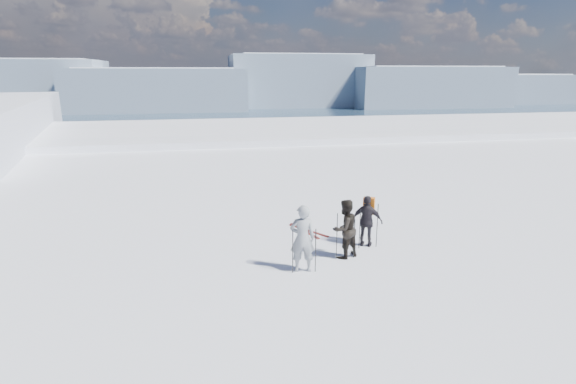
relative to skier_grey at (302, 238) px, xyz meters
name	(u,v)px	position (x,y,z in m)	size (l,w,h in m)	color
lake_basin	(247,205)	(1.33, 28.07, -7.41)	(820.00, 820.00, 71.62)	white
far_mountain_range	(232,85)	(30.94, 452.85, -8.10)	(770.00, 110.00, 53.00)	slate
skier_grey	(302,238)	(0.00, 0.00, 0.00)	(0.66, 0.44, 1.82)	gray
skier_dark	(345,229)	(1.37, 0.66, -0.06)	(0.83, 0.64, 1.70)	black
skier_pack	(367,221)	(2.29, 1.35, -0.13)	(0.92, 0.38, 1.57)	black
backpack	(370,186)	(2.42, 1.57, 0.91)	(0.33, 0.19, 0.50)	orange
ski_poles	(342,238)	(1.26, 0.58, -0.29)	(2.87, 1.37, 1.35)	black
skis_loose	(306,231)	(0.82, 2.96, -0.90)	(1.05, 1.63, 0.03)	black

